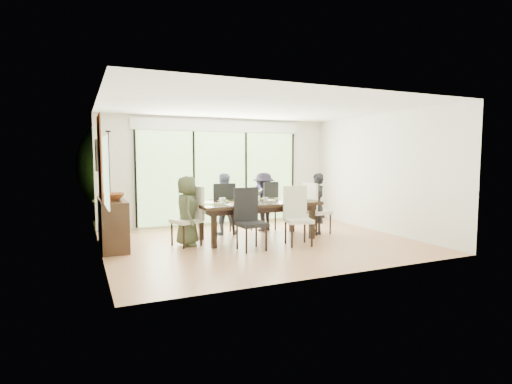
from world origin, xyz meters
name	(u,v)px	position (x,y,z in m)	size (l,w,h in m)	color
floor	(261,243)	(0.00, 0.00, -0.01)	(6.00, 5.00, 0.01)	#9C5F3E
ceiling	(261,106)	(0.00, 0.00, 2.71)	(6.00, 5.00, 0.01)	white
wall_back	(220,171)	(0.00, 2.51, 1.35)	(6.00, 0.02, 2.70)	silver
wall_front	(336,183)	(0.00, -2.51, 1.35)	(6.00, 0.02, 2.70)	silver
wall_left	(99,179)	(-3.01, 0.00, 1.35)	(0.02, 5.00, 2.70)	white
wall_right	(380,173)	(3.01, 0.00, 1.35)	(0.02, 5.00, 2.70)	silver
glass_doors	(221,177)	(0.00, 2.47, 1.20)	(4.20, 0.02, 2.30)	#598C3F
blinds_header	(220,126)	(0.00, 2.46, 2.50)	(4.40, 0.06, 0.28)	white
mullion_a	(136,179)	(-2.10, 2.46, 1.20)	(0.05, 0.04, 2.30)	black
mullion_b	(194,178)	(-0.70, 2.46, 1.20)	(0.05, 0.04, 2.30)	black
mullion_c	(246,177)	(0.70, 2.46, 1.20)	(0.05, 0.04, 2.30)	black
mullion_d	(293,176)	(2.10, 2.46, 1.20)	(0.05, 0.04, 2.30)	black
side_window	(106,172)	(-2.97, -1.20, 1.50)	(0.02, 0.90, 1.00)	#8CAD7F
deck	(210,220)	(0.00, 3.40, -0.05)	(6.00, 1.80, 0.10)	brown
rail_top	(202,197)	(0.00, 4.20, 0.55)	(6.00, 0.08, 0.06)	brown
foliage_left	(133,166)	(-1.80, 5.20, 1.44)	(3.20, 3.20, 3.20)	#14380F
foliage_mid	(199,155)	(0.40, 5.80, 1.80)	(4.00, 4.00, 4.00)	#14380F
foliage_right	(258,171)	(2.20, 5.00, 1.26)	(2.80, 2.80, 2.80)	#14380F
foliage_far	(165,160)	(-0.60, 6.50, 1.62)	(3.60, 3.60, 3.60)	#14380F
table_top	(257,203)	(0.05, 0.33, 0.76)	(2.53, 1.16, 0.06)	black
table_apron	(257,208)	(0.05, 0.33, 0.66)	(2.31, 0.95, 0.11)	black
table_leg_fl	(214,229)	(-1.03, -0.10, 0.36)	(0.09, 0.09, 0.73)	black
table_leg_fr	(312,222)	(1.13, -0.10, 0.36)	(0.09, 0.09, 0.73)	black
table_leg_bl	(201,222)	(-1.03, 0.76, 0.36)	(0.09, 0.09, 0.73)	black
table_leg_br	(292,216)	(1.13, 0.76, 0.36)	(0.09, 0.09, 0.73)	black
chair_left_end	(186,216)	(-1.45, 0.33, 0.58)	(0.48, 0.48, 1.16)	silver
chair_right_end	(318,208)	(1.55, 0.33, 0.58)	(0.48, 0.48, 1.16)	white
chair_far_left	(223,208)	(-0.40, 1.18, 0.58)	(0.48, 0.48, 1.16)	black
chair_far_right	(263,206)	(0.60, 1.18, 0.58)	(0.48, 0.48, 1.16)	black
chair_near_left	(251,219)	(-0.45, -0.54, 0.58)	(0.48, 0.48, 1.16)	black
chair_near_right	(299,216)	(0.55, -0.54, 0.58)	(0.48, 0.48, 1.16)	silver
person_left_end	(187,211)	(-1.43, 0.33, 0.68)	(0.63, 0.40, 1.36)	#3E472F
person_right_end	(317,204)	(1.53, 0.33, 0.68)	(0.63, 0.40, 1.36)	black
person_far_left	(223,204)	(-0.40, 1.16, 0.68)	(0.63, 0.40, 1.36)	slate
person_far_right	(264,202)	(0.60, 1.16, 0.68)	(0.63, 0.40, 1.36)	black
placemat_left	(213,204)	(-0.90, 0.33, 0.79)	(0.46, 0.34, 0.01)	#9EC145
placemat_right	(296,200)	(1.00, 0.33, 0.79)	(0.46, 0.34, 0.01)	#A0BD43
placemat_far_l	(230,201)	(-0.40, 0.73, 0.79)	(0.46, 0.34, 0.01)	#8CA93C
placemat_far_r	(272,199)	(0.60, 0.73, 0.79)	(0.46, 0.34, 0.01)	#94B340
placemat_paper	(237,204)	(-0.50, 0.03, 0.79)	(0.46, 0.34, 0.01)	white
tablet_far_l	(235,200)	(-0.30, 0.68, 0.80)	(0.27, 0.19, 0.01)	black
tablet_far_r	(271,199)	(0.55, 0.68, 0.80)	(0.25, 0.18, 0.01)	black
papers	(288,200)	(0.75, 0.28, 0.79)	(0.32, 0.23, 0.00)	white
platter_base	(237,204)	(-0.50, 0.03, 0.81)	(0.27, 0.27, 0.03)	white
platter_snacks	(237,203)	(-0.50, 0.03, 0.83)	(0.21, 0.21, 0.01)	#C44E17
vase	(258,198)	(0.10, 0.38, 0.85)	(0.08, 0.08, 0.13)	silver
hyacinth_stems	(258,192)	(0.10, 0.38, 0.98)	(0.04, 0.04, 0.17)	#337226
hyacinth_blooms	(258,187)	(0.10, 0.38, 1.08)	(0.12, 0.12, 0.12)	#5146AF
laptop	(220,203)	(-0.80, 0.23, 0.80)	(0.35, 0.22, 0.03)	silver
cup_a	(223,200)	(-0.65, 0.48, 0.84)	(0.13, 0.13, 0.10)	white
cup_b	(265,200)	(0.20, 0.23, 0.84)	(0.11, 0.11, 0.10)	white
cup_c	(288,197)	(0.85, 0.43, 0.84)	(0.13, 0.13, 0.10)	white
book	(267,200)	(0.30, 0.38, 0.80)	(0.17, 0.24, 0.02)	white
sideboard	(112,223)	(-2.76, 0.81, 0.46)	(0.46, 1.63, 0.92)	black
bowl	(112,196)	(-2.76, 0.71, 0.98)	(0.49, 0.49, 0.12)	brown
candlestick_base	(110,196)	(-2.76, 1.16, 0.94)	(0.10, 0.10, 0.04)	black
candlestick_shaft	(109,164)	(-2.76, 1.16, 1.58)	(0.02, 0.02, 1.28)	black
candlestick_pan	(108,131)	(-2.76, 1.16, 2.21)	(0.10, 0.10, 0.03)	black
candle	(108,128)	(-2.76, 1.16, 2.28)	(0.04, 0.04, 0.10)	silver
tapestry	(100,158)	(-2.97, 0.40, 1.70)	(0.02, 1.00, 1.50)	#863813
art_frame	(96,155)	(-2.97, 1.70, 1.75)	(0.03, 0.55, 0.65)	black
art_canvas	(97,155)	(-2.95, 1.70, 1.75)	(0.01, 0.45, 0.55)	#18434D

